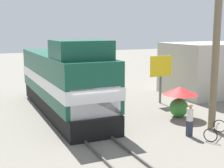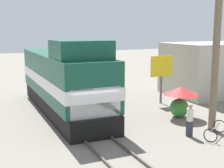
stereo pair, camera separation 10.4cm
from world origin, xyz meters
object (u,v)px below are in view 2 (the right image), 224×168
(locomotive, at_px, (65,81))
(utility_pole, at_px, (216,52))
(person_bystander, at_px, (190,119))
(vendor_umbrella, at_px, (181,91))
(billboard_sign, at_px, (162,69))
(bicycle, at_px, (215,130))

(locomotive, bearing_deg, utility_pole, -47.69)
(person_bystander, bearing_deg, utility_pole, 9.35)
(vendor_umbrella, xyz_separation_m, billboard_sign, (1.07, 3.87, 0.87))
(locomotive, height_order, bicycle, locomotive)
(vendor_umbrella, relative_size, bicycle, 1.14)
(locomotive, relative_size, billboard_sign, 3.55)
(vendor_umbrella, relative_size, billboard_sign, 0.61)
(locomotive, relative_size, person_bystander, 7.28)
(person_bystander, height_order, bicycle, person_bystander)
(billboard_sign, bearing_deg, bicycle, -101.52)
(bicycle, bearing_deg, vendor_umbrella, -39.93)
(vendor_umbrella, distance_m, billboard_sign, 4.11)
(person_bystander, bearing_deg, locomotive, 122.39)
(locomotive, relative_size, bicycle, 6.67)
(utility_pole, relative_size, bicycle, 4.49)
(locomotive, height_order, vendor_umbrella, locomotive)
(locomotive, xyz_separation_m, bicycle, (5.79, -7.95, -1.77))
(utility_pole, relative_size, billboard_sign, 2.39)
(utility_pole, relative_size, vendor_umbrella, 3.93)
(locomotive, distance_m, utility_pole, 9.73)
(billboard_sign, relative_size, bicycle, 1.88)
(locomotive, relative_size, vendor_umbrella, 5.83)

